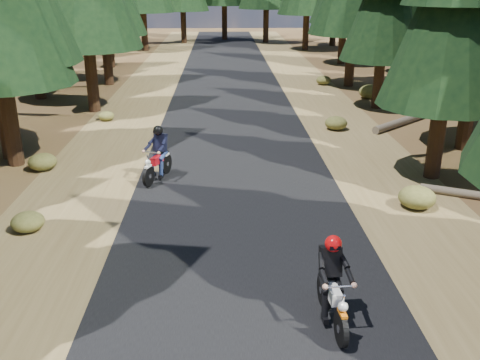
% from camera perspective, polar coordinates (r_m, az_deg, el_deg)
% --- Properties ---
extents(ground, '(120.00, 120.00, 0.00)m').
position_cam_1_polar(ground, '(12.29, 0.25, -7.27)').
color(ground, '#442B18').
rests_on(ground, ground).
extents(road, '(6.00, 100.00, 0.01)m').
position_cam_1_polar(road, '(16.87, -0.42, 0.68)').
color(road, black).
rests_on(road, ground).
extents(shoulder_l, '(3.20, 100.00, 0.01)m').
position_cam_1_polar(shoulder_l, '(17.37, -15.77, 0.47)').
color(shoulder_l, brown).
rests_on(shoulder_l, ground).
extents(shoulder_r, '(3.20, 100.00, 0.01)m').
position_cam_1_polar(shoulder_r, '(17.60, 14.72, 0.83)').
color(shoulder_r, brown).
rests_on(shoulder_r, ground).
extents(log_near, '(4.43, 4.08, 0.32)m').
position_cam_1_polar(log_near, '(24.32, 17.85, 6.29)').
color(log_near, '#4C4233').
rests_on(log_near, ground).
extents(understory_shrubs, '(14.51, 29.22, 0.71)m').
position_cam_1_polar(understory_shrubs, '(18.82, 6.70, 3.55)').
color(understory_shrubs, '#474C1E').
rests_on(understory_shrubs, ground).
extents(rider_lead, '(0.68, 1.88, 1.64)m').
position_cam_1_polar(rider_lead, '(9.68, 9.83, -12.17)').
color(rider_lead, silver).
rests_on(rider_lead, road).
extents(rider_follow, '(1.16, 1.94, 1.66)m').
position_cam_1_polar(rider_follow, '(16.38, -8.81, 1.85)').
color(rider_follow, '#AA0B13').
rests_on(rider_follow, road).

